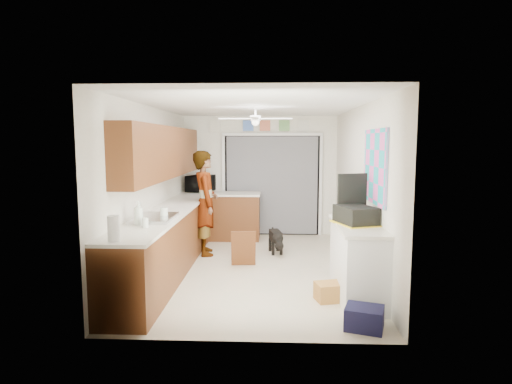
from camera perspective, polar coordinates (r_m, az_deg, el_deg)
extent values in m
plane|color=#C0B59A|center=(6.80, -0.14, -10.06)|extent=(5.00, 5.00, 0.00)
plane|color=white|center=(6.54, -0.15, 11.42)|extent=(5.00, 5.00, 0.00)
plane|color=white|center=(9.04, 0.56, 2.18)|extent=(3.20, 0.00, 3.20)
plane|color=white|center=(4.08, -1.72, -3.34)|extent=(3.20, 0.00, 3.20)
plane|color=white|center=(6.82, -13.71, 0.51)|extent=(0.00, 5.00, 5.00)
plane|color=white|center=(6.68, 13.70, 0.39)|extent=(0.00, 5.00, 5.00)
cube|color=brown|center=(6.87, -11.11, -6.15)|extent=(0.60, 4.80, 0.90)
cube|color=white|center=(6.78, -11.11, -2.27)|extent=(0.62, 4.80, 0.04)
cube|color=brown|center=(6.93, -12.10, 5.21)|extent=(0.32, 4.00, 0.80)
cube|color=silver|center=(5.82, -13.42, -3.45)|extent=(0.50, 0.76, 0.06)
cylinder|color=silver|center=(5.86, -15.23, -2.49)|extent=(0.03, 0.03, 0.22)
cube|color=brown|center=(8.68, -2.86, -3.35)|extent=(1.00, 0.60, 0.90)
cube|color=white|center=(8.61, -2.88, -0.27)|extent=(1.04, 0.64, 0.04)
cube|color=black|center=(9.03, 2.14, 0.89)|extent=(2.00, 0.06, 2.10)
cube|color=gray|center=(8.99, 2.14, 0.86)|extent=(1.90, 0.03, 2.05)
cube|color=white|center=(9.06, -4.33, 0.90)|extent=(0.06, 0.04, 2.10)
cube|color=white|center=(9.05, 8.61, 0.83)|extent=(0.06, 0.04, 2.10)
cube|color=white|center=(8.95, 2.17, 7.70)|extent=(2.10, 0.04, 0.06)
cube|color=#527CDC|center=(9.00, -1.05, 8.84)|extent=(0.22, 0.02, 0.22)
cube|color=#D97051|center=(8.99, 1.21, 8.85)|extent=(0.22, 0.02, 0.22)
cube|color=#69A25C|center=(8.99, 3.79, 8.83)|extent=(0.22, 0.02, 0.22)
cube|color=silver|center=(9.01, 6.36, 8.80)|extent=(0.22, 0.02, 0.22)
cube|color=silver|center=(9.07, -5.52, 8.80)|extent=(0.22, 0.02, 0.26)
cube|color=white|center=(5.62, 13.35, -9.09)|extent=(0.50, 1.40, 0.90)
cube|color=white|center=(5.51, 13.38, -4.38)|extent=(0.54, 1.44, 0.04)
cube|color=#EF58B7|center=(5.67, 15.58, 3.30)|extent=(0.03, 1.15, 0.95)
cube|color=white|center=(6.73, -0.07, 9.75)|extent=(1.14, 1.14, 0.24)
imported|color=black|center=(8.93, -7.39, 1.15)|extent=(0.57, 0.70, 0.34)
imported|color=silver|center=(5.46, -15.39, -2.70)|extent=(0.14, 0.14, 0.31)
cylinder|color=silver|center=(5.87, -12.18, -2.75)|extent=(0.13, 0.13, 0.15)
cylinder|color=silver|center=(5.32, -14.57, -3.96)|extent=(0.08, 0.08, 0.12)
cylinder|color=white|center=(4.65, -18.46, -4.64)|extent=(0.13, 0.13, 0.27)
cube|color=black|center=(5.50, 13.17, -3.01)|extent=(0.54, 0.62, 0.22)
cube|color=yellow|center=(5.52, 13.14, -4.13)|extent=(0.61, 0.69, 0.02)
cube|color=black|center=(5.75, 12.71, -0.07)|extent=(0.41, 0.17, 0.50)
cube|color=olive|center=(5.53, 9.90, -12.96)|extent=(0.41, 0.35, 0.22)
cube|color=#161637|center=(4.83, 14.24, -15.97)|extent=(0.47, 0.43, 0.24)
cube|color=brown|center=(6.81, -1.69, -7.52)|extent=(0.40, 0.18, 0.57)
imported|color=white|center=(7.48, -6.78, -1.46)|extent=(0.59, 0.75, 1.81)
cube|color=black|center=(7.63, 2.62, -6.48)|extent=(0.35, 0.61, 0.45)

